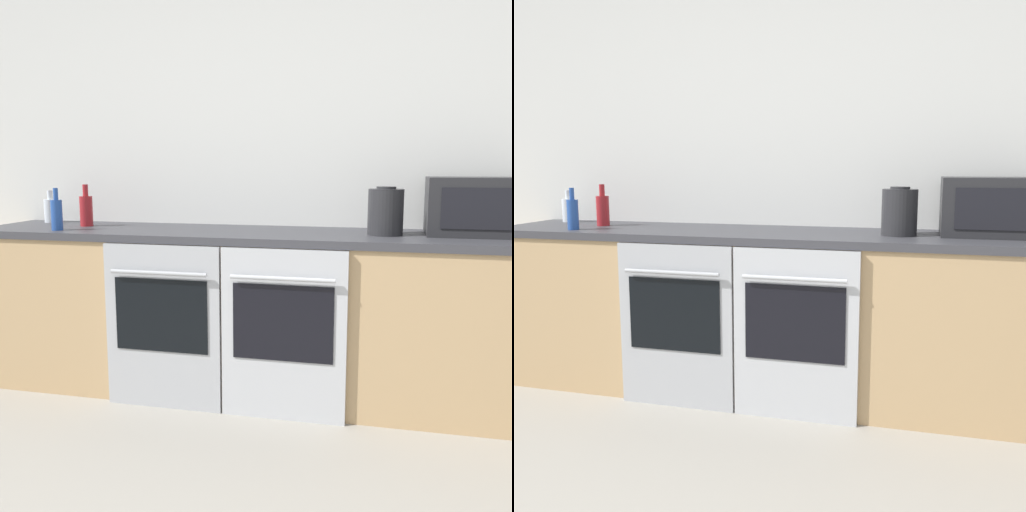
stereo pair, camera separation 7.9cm
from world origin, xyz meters
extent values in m
cube|color=silver|center=(0.00, 2.51, 1.30)|extent=(10.00, 0.06, 2.60)
cube|color=tan|center=(0.00, 2.17, 0.42)|extent=(3.26, 0.61, 0.85)
cube|color=#38383D|center=(0.00, 2.17, 0.87)|extent=(3.29, 0.64, 0.04)
cube|color=#A8AAAF|center=(-0.51, 1.85, 0.42)|extent=(0.61, 0.03, 0.85)
cube|color=black|center=(-0.51, 1.83, 0.49)|extent=(0.49, 0.01, 0.37)
cylinder|color=#A8AAAF|center=(-0.51, 1.81, 0.71)|extent=(0.50, 0.02, 0.02)
cube|color=#B7BABF|center=(0.11, 1.85, 0.42)|extent=(0.61, 0.03, 0.85)
cube|color=black|center=(0.11, 1.83, 0.49)|extent=(0.49, 0.01, 0.37)
cylinder|color=#B7BABF|center=(0.11, 1.81, 0.71)|extent=(0.50, 0.02, 0.02)
cube|color=#232326|center=(1.03, 2.27, 1.03)|extent=(0.53, 0.34, 0.29)
cube|color=black|center=(0.99, 2.09, 1.03)|extent=(0.32, 0.01, 0.20)
cylinder|color=maroon|center=(-1.11, 2.21, 0.98)|extent=(0.07, 0.07, 0.17)
cylinder|color=maroon|center=(-1.11, 2.21, 1.09)|extent=(0.03, 0.03, 0.07)
cylinder|color=#234793|center=(-1.16, 1.98, 0.97)|extent=(0.06, 0.06, 0.16)
cylinder|color=#234793|center=(-1.16, 1.98, 1.08)|extent=(0.03, 0.03, 0.06)
cylinder|color=silver|center=(-1.44, 2.37, 0.96)|extent=(0.08, 0.08, 0.14)
cylinder|color=silver|center=(-1.44, 2.37, 1.06)|extent=(0.03, 0.03, 0.05)
cylinder|color=#232326|center=(0.57, 2.17, 1.00)|extent=(0.18, 0.18, 0.23)
cylinder|color=#262628|center=(0.57, 2.17, 1.13)|extent=(0.10, 0.10, 0.01)
camera|label=1|loc=(0.59, -0.76, 1.23)|focal=40.00mm
camera|label=2|loc=(0.67, -0.74, 1.23)|focal=40.00mm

